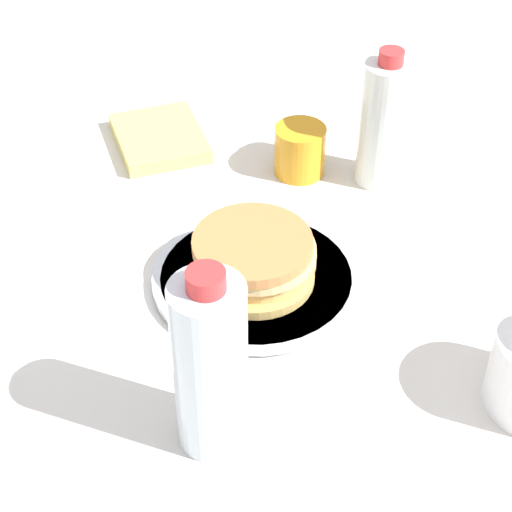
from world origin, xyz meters
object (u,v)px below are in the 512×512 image
object	(u,v)px
plate	(256,278)
pancake_stack	(255,257)
water_bottle_near	(384,123)
water_bottle_far	(210,366)
juice_glass	(300,150)

from	to	relation	value
plate	pancake_stack	distance (m)	0.03
water_bottle_near	water_bottle_far	xyz separation A→B (m)	(0.30, 0.35, 0.01)
juice_glass	water_bottle_far	xyz separation A→B (m)	(0.20, 0.39, 0.06)
pancake_stack	juice_glass	size ratio (longest dim) A/B	2.17
plate	juice_glass	bearing A→B (deg)	-119.56
pancake_stack	water_bottle_far	xyz separation A→B (m)	(0.09, 0.20, 0.06)
water_bottle_near	pancake_stack	bearing A→B (deg)	36.54
plate	juice_glass	distance (m)	0.23
juice_glass	water_bottle_near	xyz separation A→B (m)	(-0.09, 0.04, 0.05)
pancake_stack	water_bottle_far	bearing A→B (deg)	64.72
plate	water_bottle_far	bearing A→B (deg)	64.50
plate	water_bottle_near	size ratio (longest dim) A/B	1.27
juice_glass	water_bottle_far	bearing A→B (deg)	62.43
pancake_stack	juice_glass	world-z (taller)	juice_glass
juice_glass	water_bottle_near	size ratio (longest dim) A/B	0.36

